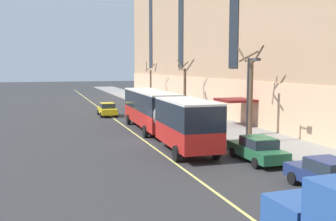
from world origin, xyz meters
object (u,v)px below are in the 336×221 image
object	(u,v)px
street_lamp	(250,91)
street_tree_far_uptown	(185,87)
parked_car_navy_5	(327,175)
street_tree_mid_block	(251,91)
parked_car_red_0	(139,103)
parked_car_navy_4	(153,109)
street_tree_far_downtown	(151,83)
taxi_cab	(107,109)
parked_car_green_2	(257,149)
city_bus	(162,112)
parked_car_white_1	(191,123)

from	to	relation	value
street_lamp	street_tree_far_uptown	bearing A→B (deg)	83.97
parked_car_navy_5	street_tree_mid_block	world-z (taller)	street_tree_mid_block
parked_car_red_0	parked_car_navy_4	distance (m)	7.56
parked_car_navy_5	street_tree_far_uptown	world-z (taller)	street_tree_far_uptown
street_tree_far_uptown	street_tree_mid_block	bearing A→B (deg)	-90.05
street_tree_far_downtown	street_lamp	bearing A→B (deg)	-93.33
street_tree_mid_block	parked_car_navy_4	bearing A→B (deg)	103.29
taxi_cab	street_tree_far_uptown	xyz separation A→B (m)	(9.15, -1.48, 2.58)
parked_car_navy_4	street_tree_mid_block	distance (m)	16.84
parked_car_navy_4	street_lamp	world-z (taller)	street_lamp
parked_car_red_0	street_tree_mid_block	xyz separation A→B (m)	(3.80, -23.68, 3.02)
parked_car_navy_4	street_tree_far_downtown	xyz separation A→B (m)	(3.83, 15.38, 2.50)
parked_car_navy_5	parked_car_green_2	bearing A→B (deg)	90.96
street_tree_mid_block	street_lamp	bearing A→B (deg)	-120.52
street_tree_far_downtown	street_lamp	world-z (taller)	street_tree_far_downtown
street_tree_mid_block	street_tree_far_uptown	xyz separation A→B (m)	(0.01, 15.74, -0.44)
parked_car_navy_5	street_tree_far_uptown	xyz separation A→B (m)	(3.87, 29.73, 2.58)
parked_car_navy_5	street_tree_far_downtown	bearing A→B (deg)	85.12
city_bus	street_lamp	distance (m)	7.52
parked_car_red_0	street_tree_far_uptown	xyz separation A→B (m)	(3.82, -7.95, 2.58)
city_bus	taxi_cab	world-z (taller)	city_bus
parked_car_navy_4	street_tree_far_downtown	world-z (taller)	street_tree_far_downtown
parked_car_navy_4	parked_car_green_2	bearing A→B (deg)	-90.36
street_tree_far_uptown	street_lamp	distance (m)	19.26
city_bus	street_tree_far_downtown	distance (m)	30.60
parked_car_green_2	parked_car_navy_5	distance (m)	6.04
parked_car_red_0	street_tree_far_uptown	distance (m)	9.19
parked_car_navy_4	street_lamp	bearing A→B (deg)	-84.73
street_tree_far_downtown	parked_car_green_2	bearing A→B (deg)	-95.76
parked_car_green_2	street_tree_mid_block	size ratio (longest dim) A/B	0.66
parked_car_green_2	street_lamp	xyz separation A→B (m)	(1.95, 4.55, 3.25)
street_tree_far_uptown	taxi_cab	bearing A→B (deg)	170.81
street_tree_far_uptown	street_lamp	bearing A→B (deg)	-96.03
parked_car_red_0	street_tree_far_downtown	xyz separation A→B (m)	(3.83, 7.81, 2.50)
parked_car_white_1	parked_car_green_2	xyz separation A→B (m)	(-0.22, -11.73, -0.00)
parked_car_navy_5	street_lamp	distance (m)	11.23
street_tree_far_downtown	parked_car_navy_4	bearing A→B (deg)	-104.00
taxi_cab	city_bus	bearing A→B (deg)	-82.50
street_lamp	parked_car_red_0	bearing A→B (deg)	93.80
parked_car_white_1	street_tree_mid_block	bearing A→B (deg)	-45.19
street_tree_far_uptown	street_lamp	world-z (taller)	street_tree_far_uptown
parked_car_green_2	taxi_cab	xyz separation A→B (m)	(-5.18, 25.18, -0.00)
city_bus	parked_car_red_0	bearing A→B (deg)	81.44
street_tree_mid_block	taxi_cab	bearing A→B (deg)	117.95
parked_car_green_2	parked_car_navy_5	bearing A→B (deg)	-89.04
parked_car_navy_5	parked_car_red_0	bearing A→B (deg)	89.92
parked_car_navy_4	parked_car_navy_5	bearing A→B (deg)	-90.09
parked_car_navy_4	street_tree_far_downtown	size ratio (longest dim) A/B	0.69
parked_car_red_0	parked_car_navy_4	world-z (taller)	same
city_bus	parked_car_red_0	distance (m)	22.20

